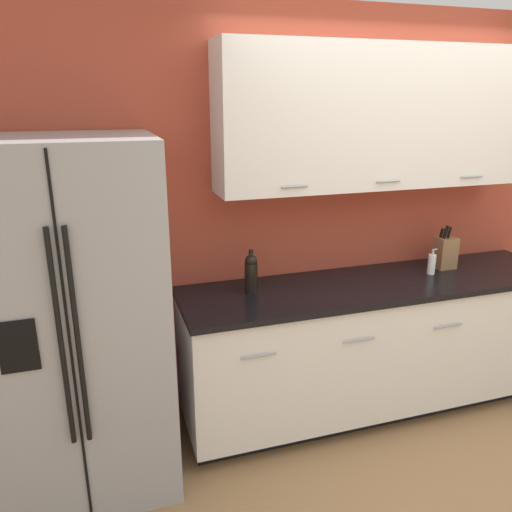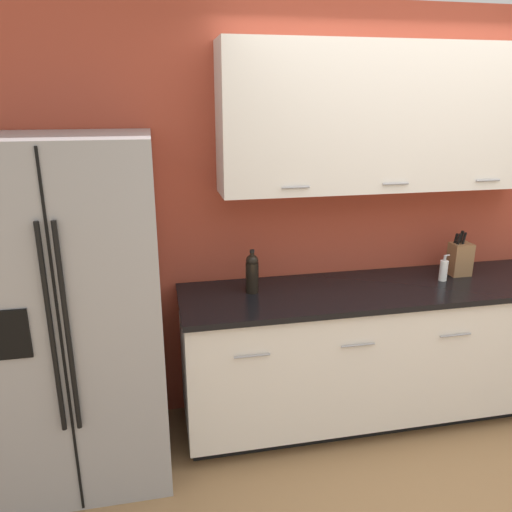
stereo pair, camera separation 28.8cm
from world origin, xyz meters
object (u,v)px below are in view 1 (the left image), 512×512
Objects in this scene: refrigerator at (74,322)px; knife_block at (445,252)px; soap_dispenser at (432,264)px; wine_bottle at (251,273)px.

refrigerator is 6.32× the size of knife_block.
refrigerator is at bearing -177.41° from soap_dispenser.
refrigerator is at bearing -175.71° from knife_block.
wine_bottle is (1.01, 0.15, 0.11)m from refrigerator.
knife_block is 0.19m from soap_dispenser.
refrigerator is 2.25m from soap_dispenser.
refrigerator is at bearing -171.46° from wine_bottle.
wine_bottle is at bearing 8.54° from refrigerator.
knife_block reaches higher than wine_bottle.
knife_block reaches higher than soap_dispenser.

